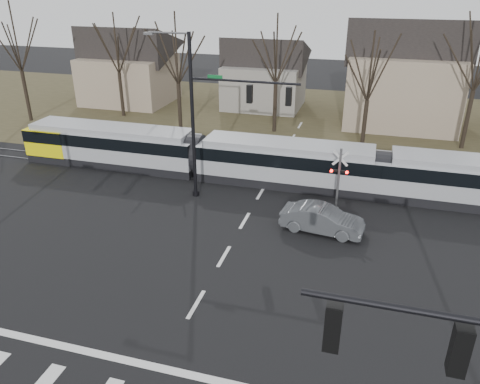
# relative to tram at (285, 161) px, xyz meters

# --- Properties ---
(ground) EXTENTS (140.00, 140.00, 0.00)m
(ground) POSITION_rel_tram_xyz_m (-1.16, -16.00, -1.63)
(ground) COLOR black
(grass_verge) EXTENTS (140.00, 28.00, 0.01)m
(grass_verge) POSITION_rel_tram_xyz_m (-1.16, 16.00, -1.62)
(grass_verge) COLOR #38331E
(grass_verge) RESTS_ON ground
(stop_line) EXTENTS (28.00, 0.35, 0.01)m
(stop_line) POSITION_rel_tram_xyz_m (-1.16, -17.80, -1.62)
(stop_line) COLOR silver
(stop_line) RESTS_ON ground
(lane_dashes) EXTENTS (0.18, 30.00, 0.01)m
(lane_dashes) POSITION_rel_tram_xyz_m (-1.16, -0.00, -1.62)
(lane_dashes) COLOR silver
(lane_dashes) RESTS_ON ground
(rail_pair) EXTENTS (90.00, 1.52, 0.06)m
(rail_pair) POSITION_rel_tram_xyz_m (-1.16, -0.20, -1.60)
(rail_pair) COLOR #59595E
(rail_pair) RESTS_ON ground
(tram) EXTENTS (39.37, 2.92, 2.98)m
(tram) POSITION_rel_tram_xyz_m (0.00, 0.00, 0.00)
(tram) COLOR gray
(tram) RESTS_ON ground
(sedan) EXTENTS (2.67, 4.96, 1.51)m
(sedan) POSITION_rel_tram_xyz_m (3.31, -6.01, -0.87)
(sedan) COLOR #4A4D50
(sedan) RESTS_ON ground
(signal_pole_far) EXTENTS (9.28, 0.44, 10.20)m
(signal_pole_far) POSITION_rel_tram_xyz_m (-3.57, -3.50, 4.07)
(signal_pole_far) COLOR black
(signal_pole_far) RESTS_ON ground
(rail_crossing_signal) EXTENTS (1.08, 0.36, 4.00)m
(rail_crossing_signal) POSITION_rel_tram_xyz_m (3.84, -3.21, 0.26)
(rail_crossing_signal) COLOR #59595B
(rail_crossing_signal) RESTS_ON ground
(tree_row) EXTENTS (59.20, 7.20, 10.00)m
(tree_row) POSITION_rel_tram_xyz_m (0.84, 10.00, 3.37)
(tree_row) COLOR black
(tree_row) RESTS_ON ground
(house_a) EXTENTS (9.72, 8.64, 8.60)m
(house_a) POSITION_rel_tram_xyz_m (-21.16, 18.00, 2.84)
(house_a) COLOR gray
(house_a) RESTS_ON ground
(house_b) EXTENTS (8.64, 7.56, 7.65)m
(house_b) POSITION_rel_tram_xyz_m (-6.16, 20.00, 2.34)
(house_b) COLOR slate
(house_b) RESTS_ON ground
(house_c) EXTENTS (10.80, 8.64, 10.10)m
(house_c) POSITION_rel_tram_xyz_m (7.84, 17.00, 3.61)
(house_c) COLOR gray
(house_c) RESTS_ON ground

